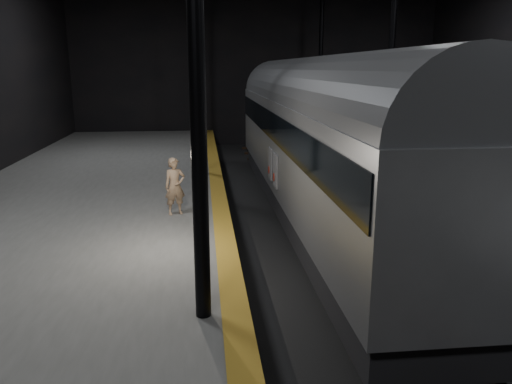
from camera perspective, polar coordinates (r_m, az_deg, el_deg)
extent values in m
plane|color=black|center=(13.36, 10.70, -8.62)|extent=(44.00, 44.00, 0.00)
cube|color=#565653|center=(13.17, -22.52, -7.47)|extent=(9.00, 43.80, 1.00)
cube|color=#976A1B|center=(12.47, -3.60, -5.12)|extent=(0.50, 43.80, 0.01)
cube|color=#3F3328|center=(13.11, 7.69, -8.14)|extent=(0.08, 43.00, 0.14)
cube|color=#3F3328|center=(13.51, 13.68, -7.73)|extent=(0.08, 43.00, 0.14)
cube|color=black|center=(13.33, 10.71, -8.38)|extent=(2.40, 42.00, 0.12)
cylinder|color=black|center=(7.82, -6.99, 20.64)|extent=(0.26, 0.26, 10.00)
cylinder|color=black|center=(19.79, -6.64, 16.57)|extent=(0.26, 0.26, 10.00)
cylinder|color=black|center=(21.18, 15.27, 16.01)|extent=(0.26, 0.26, 10.00)
cylinder|color=black|center=(31.78, -6.56, 15.57)|extent=(0.26, 0.26, 10.00)
cylinder|color=black|center=(32.67, 7.41, 15.50)|extent=(0.26, 0.26, 10.00)
cube|color=#919498|center=(16.83, 6.75, 5.21)|extent=(2.89, 19.91, 2.99)
cube|color=black|center=(17.21, 6.58, -0.96)|extent=(2.64, 19.51, 0.85)
cube|color=black|center=(16.74, 6.82, 7.57)|extent=(2.95, 19.61, 0.90)
cylinder|color=slate|center=(16.67, 6.90, 10.29)|extent=(2.83, 19.71, 2.83)
cube|color=black|center=(11.06, 14.61, -12.12)|extent=(1.79, 2.19, 0.35)
cube|color=black|center=(23.96, 2.91, 2.46)|extent=(1.79, 2.19, 0.35)
cube|color=silver|center=(15.70, 2.24, 2.45)|extent=(0.04, 0.75, 1.05)
cube|color=silver|center=(16.86, 1.65, 3.26)|extent=(0.04, 0.75, 1.05)
cylinder|color=#B12515|center=(15.92, 2.07, 1.70)|extent=(0.03, 0.26, 0.26)
cylinder|color=#B12515|center=(17.08, 1.49, 2.55)|extent=(0.03, 0.26, 0.26)
imported|color=tan|center=(14.32, -9.25, 0.64)|extent=(0.69, 0.56, 1.64)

